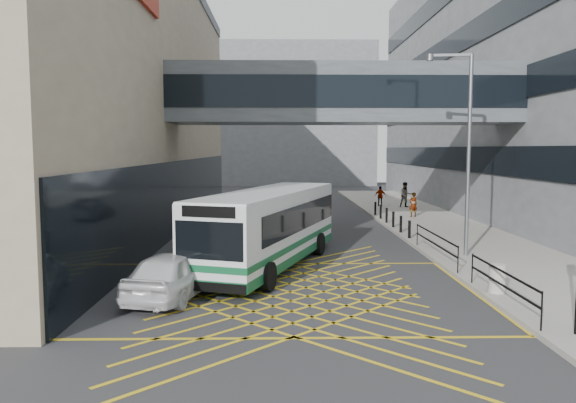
{
  "coord_description": "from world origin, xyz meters",
  "views": [
    {
      "loc": [
        -0.38,
        -17.97,
        4.67
      ],
      "look_at": [
        0.0,
        4.0,
        2.6
      ],
      "focal_mm": 35.0,
      "sensor_mm": 36.0,
      "label": 1
    }
  ],
  "objects_px": {
    "street_lamp": "(464,142)",
    "pedestrian_c": "(380,196)",
    "car_silver": "(299,208)",
    "pedestrian_a": "(413,205)",
    "car_white": "(173,274)",
    "litter_bin": "(497,279)",
    "car_dark": "(303,208)",
    "bus": "(270,226)",
    "pedestrian_b": "(405,195)"
  },
  "relations": [
    {
      "from": "street_lamp",
      "to": "pedestrian_c",
      "type": "bearing_deg",
      "value": 97.59
    },
    {
      "from": "car_silver",
      "to": "pedestrian_a",
      "type": "bearing_deg",
      "value": 175.41
    },
    {
      "from": "car_silver",
      "to": "pedestrian_a",
      "type": "relative_size",
      "value": 2.68
    },
    {
      "from": "car_white",
      "to": "pedestrian_c",
      "type": "bearing_deg",
      "value": -100.48
    },
    {
      "from": "street_lamp",
      "to": "litter_bin",
      "type": "xyz_separation_m",
      "value": [
        -0.89,
        -6.19,
        -4.35
      ]
    },
    {
      "from": "car_dark",
      "to": "litter_bin",
      "type": "bearing_deg",
      "value": 113.99
    },
    {
      "from": "bus",
      "to": "pedestrian_b",
      "type": "distance_m",
      "value": 23.36
    },
    {
      "from": "car_dark",
      "to": "street_lamp",
      "type": "bearing_deg",
      "value": 122.7
    },
    {
      "from": "car_silver",
      "to": "pedestrian_b",
      "type": "xyz_separation_m",
      "value": [
        8.4,
        5.24,
        0.45
      ]
    },
    {
      "from": "street_lamp",
      "to": "pedestrian_a",
      "type": "height_order",
      "value": "street_lamp"
    },
    {
      "from": "car_dark",
      "to": "street_lamp",
      "type": "xyz_separation_m",
      "value": [
        6.08,
        -14.45,
        4.27
      ]
    },
    {
      "from": "pedestrian_a",
      "to": "litter_bin",
      "type": "bearing_deg",
      "value": 67.52
    },
    {
      "from": "litter_bin",
      "to": "pedestrian_a",
      "type": "bearing_deg",
      "value": 83.96
    },
    {
      "from": "car_dark",
      "to": "pedestrian_b",
      "type": "bearing_deg",
      "value": -137.83
    },
    {
      "from": "bus",
      "to": "street_lamp",
      "type": "xyz_separation_m",
      "value": [
        8.1,
        1.44,
        3.33
      ]
    },
    {
      "from": "bus",
      "to": "pedestrian_a",
      "type": "distance_m",
      "value": 17.64
    },
    {
      "from": "bus",
      "to": "street_lamp",
      "type": "height_order",
      "value": "street_lamp"
    },
    {
      "from": "pedestrian_a",
      "to": "pedestrian_c",
      "type": "bearing_deg",
      "value": -98.95
    },
    {
      "from": "litter_bin",
      "to": "car_silver",
      "type": "bearing_deg",
      "value": 104.87
    },
    {
      "from": "car_dark",
      "to": "pedestrian_a",
      "type": "relative_size",
      "value": 2.7
    },
    {
      "from": "street_lamp",
      "to": "pedestrian_a",
      "type": "distance_m",
      "value": 14.16
    },
    {
      "from": "pedestrian_c",
      "to": "car_silver",
      "type": "bearing_deg",
      "value": 53.46
    },
    {
      "from": "bus",
      "to": "car_silver",
      "type": "bearing_deg",
      "value": 102.49
    },
    {
      "from": "bus",
      "to": "car_dark",
      "type": "height_order",
      "value": "bus"
    },
    {
      "from": "pedestrian_a",
      "to": "pedestrian_b",
      "type": "bearing_deg",
      "value": -114.52
    },
    {
      "from": "car_dark",
      "to": "pedestrian_c",
      "type": "height_order",
      "value": "pedestrian_c"
    },
    {
      "from": "pedestrian_b",
      "to": "pedestrian_c",
      "type": "distance_m",
      "value": 2.0
    },
    {
      "from": "car_white",
      "to": "pedestrian_b",
      "type": "bearing_deg",
      "value": -104.44
    },
    {
      "from": "bus",
      "to": "car_white",
      "type": "xyz_separation_m",
      "value": [
        -2.98,
        -4.64,
        -0.85
      ]
    },
    {
      "from": "car_dark",
      "to": "car_white",
      "type": "bearing_deg",
      "value": 86.19
    },
    {
      "from": "bus",
      "to": "car_silver",
      "type": "xyz_separation_m",
      "value": [
        1.75,
        15.78,
        -0.95
      ]
    },
    {
      "from": "car_white",
      "to": "car_silver",
      "type": "bearing_deg",
      "value": -90.4
    },
    {
      "from": "pedestrian_b",
      "to": "pedestrian_c",
      "type": "height_order",
      "value": "pedestrian_b"
    },
    {
      "from": "bus",
      "to": "street_lamp",
      "type": "relative_size",
      "value": 1.31
    },
    {
      "from": "bus",
      "to": "pedestrian_a",
      "type": "height_order",
      "value": "bus"
    },
    {
      "from": "litter_bin",
      "to": "pedestrian_a",
      "type": "xyz_separation_m",
      "value": [
        2.09,
        19.73,
        0.36
      ]
    },
    {
      "from": "car_white",
      "to": "litter_bin",
      "type": "height_order",
      "value": "car_white"
    },
    {
      "from": "car_silver",
      "to": "pedestrian_a",
      "type": "xyz_separation_m",
      "value": [
        7.54,
        -0.81,
        0.29
      ]
    },
    {
      "from": "car_white",
      "to": "car_dark",
      "type": "bearing_deg",
      "value": -91.03
    },
    {
      "from": "car_dark",
      "to": "pedestrian_a",
      "type": "height_order",
      "value": "pedestrian_a"
    },
    {
      "from": "pedestrian_a",
      "to": "pedestrian_c",
      "type": "relative_size",
      "value": 1.03
    },
    {
      "from": "litter_bin",
      "to": "pedestrian_c",
      "type": "height_order",
      "value": "pedestrian_c"
    },
    {
      "from": "bus",
      "to": "pedestrian_c",
      "type": "bearing_deg",
      "value": 87.93
    },
    {
      "from": "street_lamp",
      "to": "car_white",
      "type": "bearing_deg",
      "value": -142.87
    },
    {
      "from": "car_white",
      "to": "litter_bin",
      "type": "distance_m",
      "value": 10.19
    },
    {
      "from": "car_silver",
      "to": "street_lamp",
      "type": "relative_size",
      "value": 0.52
    },
    {
      "from": "pedestrian_c",
      "to": "litter_bin",
      "type": "bearing_deg",
      "value": 98.03
    },
    {
      "from": "litter_bin",
      "to": "pedestrian_a",
      "type": "relative_size",
      "value": 0.55
    },
    {
      "from": "bus",
      "to": "car_dark",
      "type": "relative_size",
      "value": 2.53
    },
    {
      "from": "street_lamp",
      "to": "pedestrian_b",
      "type": "xyz_separation_m",
      "value": [
        2.05,
        19.59,
        -3.83
      ]
    }
  ]
}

